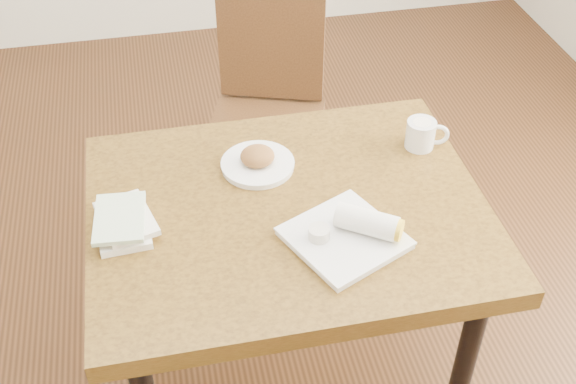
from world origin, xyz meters
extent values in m
cube|color=#472814|center=(0.00, 0.00, -0.01)|extent=(4.00, 5.00, 0.01)
cube|color=brown|center=(0.00, 0.00, 0.72)|extent=(1.09, 0.87, 0.06)
cylinder|color=black|center=(0.44, -0.34, 0.34)|extent=(0.06, 0.06, 0.69)
cylinder|color=black|center=(-0.44, 0.34, 0.34)|extent=(0.06, 0.06, 0.69)
cylinder|color=black|center=(0.44, 0.34, 0.34)|extent=(0.06, 0.06, 0.69)
cylinder|color=#4F3016|center=(0.30, 0.86, 0.23)|extent=(0.04, 0.04, 0.45)
cylinder|color=#4F3016|center=(-0.04, 0.98, 0.23)|extent=(0.04, 0.04, 0.45)
cylinder|color=#4F3016|center=(0.18, 0.52, 0.23)|extent=(0.04, 0.04, 0.45)
cylinder|color=#4F3016|center=(-0.16, 0.64, 0.23)|extent=(0.04, 0.04, 0.45)
cube|color=#4F3016|center=(0.07, 0.75, 0.47)|extent=(0.53, 0.53, 0.04)
cube|color=#4F3016|center=(0.13, 0.93, 0.73)|extent=(0.39, 0.17, 0.45)
cylinder|color=white|center=(-0.05, 0.18, 0.76)|extent=(0.21, 0.21, 0.01)
cylinder|color=white|center=(-0.05, 0.18, 0.77)|extent=(0.22, 0.22, 0.01)
ellipsoid|color=#B27538|center=(-0.05, 0.18, 0.79)|extent=(0.11, 0.10, 0.05)
cylinder|color=white|center=(0.44, 0.19, 0.79)|extent=(0.09, 0.09, 0.09)
torus|color=white|center=(0.49, 0.17, 0.79)|extent=(0.07, 0.03, 0.07)
cylinder|color=tan|center=(0.44, 0.19, 0.83)|extent=(0.08, 0.08, 0.01)
cylinder|color=#F2E5CC|center=(0.44, 0.19, 0.84)|extent=(0.05, 0.05, 0.00)
cube|color=white|center=(0.11, -0.17, 0.76)|extent=(0.34, 0.34, 0.02)
cube|color=white|center=(0.11, -0.17, 0.77)|extent=(0.35, 0.35, 0.01)
cylinder|color=white|center=(0.17, -0.16, 0.80)|extent=(0.17, 0.15, 0.07)
cylinder|color=yellow|center=(0.24, -0.21, 0.80)|extent=(0.05, 0.06, 0.06)
cylinder|color=silver|center=(0.05, -0.16, 0.79)|extent=(0.06, 0.06, 0.03)
cylinder|color=red|center=(0.05, -0.16, 0.80)|extent=(0.05, 0.05, 0.01)
cube|color=white|center=(-0.44, 0.00, 0.76)|extent=(0.14, 0.20, 0.02)
cube|color=silver|center=(-0.43, 0.01, 0.78)|extent=(0.17, 0.21, 0.02)
cube|color=#8CBA7C|center=(-0.45, -0.01, 0.79)|extent=(0.14, 0.20, 0.01)
camera|label=1|loc=(-0.30, -1.45, 2.06)|focal=45.00mm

